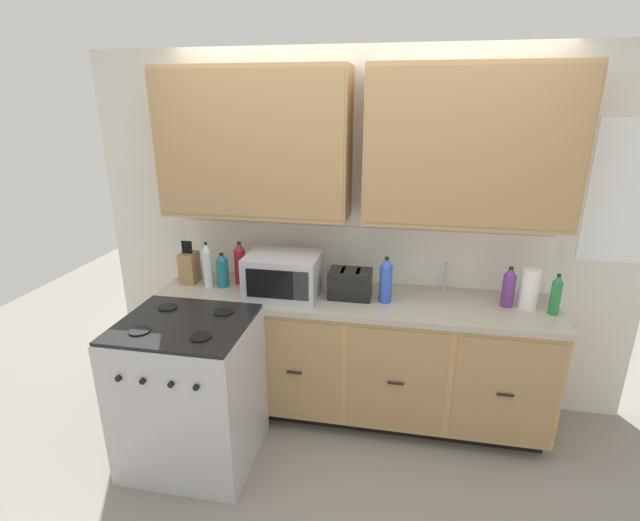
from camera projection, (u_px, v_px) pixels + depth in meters
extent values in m
plane|color=gray|center=(343.00, 438.00, 3.14)|extent=(8.00, 8.00, 0.00)
cube|color=silver|center=(358.00, 235.00, 3.32)|extent=(3.80, 0.05, 2.48)
cube|color=white|center=(357.00, 254.00, 3.34)|extent=(2.60, 0.01, 0.40)
cube|color=tan|center=(254.00, 143.00, 3.05)|extent=(1.25, 0.34, 0.95)
cube|color=#A58052|center=(245.00, 146.00, 2.89)|extent=(1.23, 0.01, 0.89)
cube|color=tan|center=(469.00, 147.00, 2.81)|extent=(1.25, 0.34, 0.95)
cube|color=#A58052|center=(473.00, 150.00, 2.65)|extent=(1.23, 0.01, 0.89)
cube|color=white|center=(626.00, 193.00, 2.88)|extent=(0.44, 0.01, 0.90)
cube|color=black|center=(349.00, 402.00, 3.43)|extent=(2.55, 0.48, 0.10)
cube|color=tan|center=(350.00, 352.00, 3.26)|extent=(2.60, 0.60, 0.77)
cube|color=#A88354|center=(201.00, 361.00, 3.15)|extent=(0.60, 0.01, 0.70)
cube|color=black|center=(200.00, 363.00, 3.14)|extent=(0.10, 0.01, 0.01)
cube|color=#A88354|center=(295.00, 371.00, 3.04)|extent=(0.60, 0.01, 0.70)
cube|color=black|center=(294.00, 373.00, 3.03)|extent=(0.10, 0.01, 0.01)
cube|color=#A88354|center=(396.00, 381.00, 2.92)|extent=(0.60, 0.01, 0.70)
cube|color=black|center=(396.00, 383.00, 2.91)|extent=(0.10, 0.01, 0.01)
cube|color=#A88354|center=(505.00, 393.00, 2.81)|extent=(0.60, 0.01, 0.70)
cube|color=black|center=(505.00, 395.00, 2.80)|extent=(0.10, 0.01, 0.01)
cube|color=#ADA899|center=(351.00, 299.00, 3.13)|extent=(2.63, 0.63, 0.04)
cube|color=#A8AAAF|center=(446.00, 304.00, 3.05)|extent=(0.56, 0.38, 0.02)
cube|color=#B7B7BC|center=(191.00, 393.00, 2.84)|extent=(0.76, 0.66, 0.92)
cube|color=black|center=(184.00, 323.00, 2.69)|extent=(0.74, 0.65, 0.02)
cylinder|color=black|center=(139.00, 331.00, 2.57)|extent=(0.12, 0.12, 0.01)
cylinder|color=black|center=(201.00, 337.00, 2.51)|extent=(0.12, 0.12, 0.01)
cylinder|color=black|center=(168.00, 307.00, 2.87)|extent=(0.12, 0.12, 0.01)
cylinder|color=black|center=(223.00, 312.00, 2.80)|extent=(0.12, 0.12, 0.01)
cylinder|color=black|center=(118.00, 378.00, 2.47)|extent=(0.03, 0.02, 0.03)
cylinder|color=black|center=(142.00, 381.00, 2.44)|extent=(0.03, 0.02, 0.03)
cylinder|color=black|center=(171.00, 385.00, 2.42)|extent=(0.03, 0.02, 0.03)
cylinder|color=black|center=(196.00, 388.00, 2.39)|extent=(0.03, 0.02, 0.03)
cube|color=#B7B7BC|center=(283.00, 275.00, 3.12)|extent=(0.48, 0.36, 0.28)
cube|color=black|center=(270.00, 284.00, 2.95)|extent=(0.31, 0.01, 0.19)
cube|color=#28282D|center=(301.00, 286.00, 2.92)|extent=(0.10, 0.01, 0.19)
cube|color=black|center=(350.00, 284.00, 3.08)|extent=(0.28, 0.18, 0.19)
cube|color=black|center=(343.00, 270.00, 3.06)|extent=(0.02, 0.13, 0.01)
cube|color=black|center=(358.00, 271.00, 3.04)|extent=(0.02, 0.13, 0.01)
cube|color=#9C794E|center=(189.00, 268.00, 3.34)|extent=(0.11, 0.14, 0.22)
cylinder|color=black|center=(183.00, 247.00, 3.28)|extent=(0.02, 0.02, 0.09)
cylinder|color=black|center=(185.00, 247.00, 3.28)|extent=(0.02, 0.02, 0.09)
cylinder|color=black|center=(188.00, 247.00, 3.28)|extent=(0.02, 0.02, 0.09)
cylinder|color=black|center=(191.00, 247.00, 3.27)|extent=(0.02, 0.02, 0.09)
cylinder|color=#B2B5BA|center=(445.00, 277.00, 3.18)|extent=(0.02, 0.02, 0.20)
cylinder|color=white|center=(530.00, 289.00, 2.91)|extent=(0.12, 0.12, 0.26)
cylinder|color=maroon|center=(240.00, 267.00, 3.32)|extent=(0.08, 0.08, 0.24)
cone|color=maroon|center=(239.00, 246.00, 3.27)|extent=(0.07, 0.07, 0.06)
cylinder|color=black|center=(239.00, 243.00, 3.26)|extent=(0.03, 0.03, 0.02)
cylinder|color=silver|center=(208.00, 269.00, 3.24)|extent=(0.06, 0.06, 0.26)
cone|color=silver|center=(206.00, 247.00, 3.19)|extent=(0.06, 0.06, 0.07)
cylinder|color=black|center=(206.00, 243.00, 3.18)|extent=(0.02, 0.02, 0.02)
cylinder|color=#1E707A|center=(223.00, 273.00, 3.26)|extent=(0.08, 0.08, 0.20)
cone|color=#1E707A|center=(221.00, 257.00, 3.22)|extent=(0.07, 0.07, 0.05)
cylinder|color=black|center=(221.00, 254.00, 3.22)|extent=(0.03, 0.03, 0.02)
cylinder|color=#237A38|center=(555.00, 298.00, 2.84)|extent=(0.06, 0.06, 0.21)
cone|color=#237A38|center=(559.00, 278.00, 2.79)|extent=(0.06, 0.06, 0.05)
cylinder|color=black|center=(559.00, 275.00, 2.79)|extent=(0.02, 0.02, 0.02)
cylinder|color=blue|center=(386.00, 284.00, 3.00)|extent=(0.08, 0.08, 0.24)
cone|color=blue|center=(387.00, 262.00, 2.95)|extent=(0.07, 0.07, 0.06)
cylinder|color=black|center=(387.00, 258.00, 2.95)|extent=(0.03, 0.03, 0.02)
cylinder|color=#663384|center=(508.00, 291.00, 2.95)|extent=(0.08, 0.08, 0.21)
cone|color=#663384|center=(511.00, 271.00, 2.90)|extent=(0.07, 0.07, 0.05)
cylinder|color=black|center=(511.00, 268.00, 2.90)|extent=(0.03, 0.03, 0.02)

